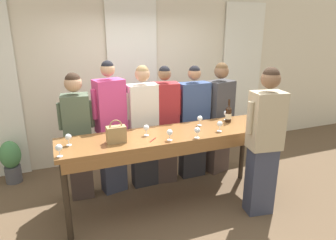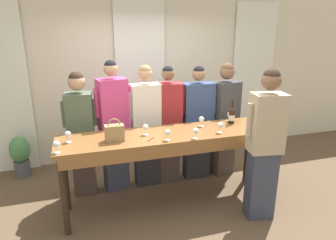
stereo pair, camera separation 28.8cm
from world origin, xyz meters
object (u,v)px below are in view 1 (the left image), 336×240
wine_glass_back_mid (259,120)px  wine_glass_by_bottle (226,113)px  wine_glass_center_left (197,130)px  wine_glass_front_right (200,119)px  wine_bottle (228,114)px  wine_glass_near_host (252,121)px  wine_glass_center_mid (68,137)px  guest_striped_shirt (165,125)px  handbag (116,134)px  guest_cream_sweater (144,126)px  potted_plant (11,160)px  tasting_bar (171,142)px  guest_pink_top (111,128)px  wine_glass_front_mid (59,148)px  guest_olive_jacket (78,135)px  wine_glass_back_right (170,133)px  wine_glass_back_left (146,128)px  wine_glass_center_right (220,124)px  wine_glass_front_left (265,119)px  guest_beige_cap (219,118)px  guest_navy_coat (193,122)px  host_pouring (264,141)px

wine_glass_back_mid → wine_glass_by_bottle: (-0.22, 0.43, -0.00)m
wine_glass_center_left → wine_glass_front_right: bearing=59.1°
wine_bottle → wine_glass_near_host: size_ratio=2.40×
wine_glass_center_mid → guest_striped_shirt: guest_striped_shirt is taller
handbag → guest_cream_sweater: 0.89m
guest_striped_shirt → potted_plant: 2.36m
tasting_bar → guest_pink_top: 0.90m
wine_glass_center_left → wine_glass_by_bottle: 0.86m
wine_glass_center_left → guest_cream_sweater: (-0.39, 0.90, -0.18)m
tasting_bar → wine_glass_front_mid: 1.34m
wine_bottle → guest_striped_shirt: bearing=146.7°
wine_glass_center_left → guest_olive_jacket: guest_olive_jacket is taller
tasting_bar → guest_striped_shirt: size_ratio=1.56×
wine_glass_back_right → wine_glass_by_bottle: same height
wine_glass_center_mid → wine_glass_back_left: (0.90, -0.02, 0.00)m
wine_glass_back_mid → wine_glass_near_host: size_ratio=1.00×
wine_glass_center_right → wine_glass_front_left: bearing=-2.2°
wine_glass_center_left → guest_cream_sweater: size_ratio=0.08×
wine_glass_by_bottle → guest_olive_jacket: guest_olive_jacket is taller
wine_glass_front_mid → wine_glass_back_mid: same height
wine_glass_front_left → wine_glass_near_host: bearing=-178.2°
handbag → wine_glass_center_right: bearing=-4.4°
wine_glass_center_right → guest_beige_cap: (0.47, 0.79, -0.19)m
wine_glass_back_mid → guest_cream_sweater: (-1.32, 0.83, -0.18)m
guest_pink_top → guest_navy_coat: guest_pink_top is taller
guest_olive_jacket → guest_pink_top: bearing=0.0°
wine_bottle → guest_cream_sweater: guest_cream_sweater is taller
wine_glass_center_right → wine_glass_center_left: bearing=-163.7°
wine_glass_near_host → guest_navy_coat: guest_navy_coat is taller
wine_glass_back_right → wine_glass_by_bottle: 1.13m
wine_glass_near_host → wine_glass_by_bottle: 0.44m
handbag → guest_navy_coat: (1.31, 0.69, -0.22)m
wine_glass_center_mid → wine_glass_back_right: same height
handbag → wine_glass_back_mid: 1.86m
wine_glass_center_mid → wine_glass_by_bottle: same height
wine_glass_front_right → guest_striped_shirt: 0.62m
guest_cream_sweater → wine_glass_near_host: bearing=-34.0°
potted_plant → wine_glass_front_right: bearing=-27.2°
guest_pink_top → wine_glass_near_host: bearing=-26.0°
wine_glass_front_mid → guest_navy_coat: guest_navy_coat is taller
host_pouring → guest_navy_coat: bearing=106.8°
wine_glass_front_mid → host_pouring: bearing=-8.1°
guest_navy_coat → wine_bottle: bearing=-59.4°
wine_bottle → potted_plant: 3.27m
wine_glass_center_mid → wine_glass_back_mid: size_ratio=1.00×
wine_glass_front_mid → wine_glass_front_left: bearing=1.1°
wine_glass_by_bottle → wine_glass_near_host: bearing=-73.6°
handbag → wine_glass_near_host: size_ratio=2.02×
wine_glass_center_left → potted_plant: wine_glass_center_left is taller
guest_olive_jacket → host_pouring: (2.04, -1.19, 0.06)m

